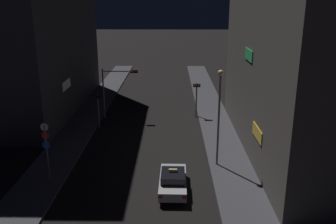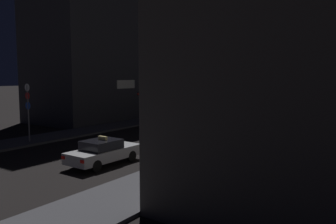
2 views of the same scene
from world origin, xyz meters
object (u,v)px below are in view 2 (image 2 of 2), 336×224
(taxi, at_px, (104,152))
(traffic_light_right_kerb, at_px, (254,101))
(traffic_light_left_kerb, at_px, (141,101))
(sign_pole_left, at_px, (28,107))
(street_lamp_near_block, at_px, (192,76))
(traffic_light_overhead, at_px, (171,86))

(taxi, height_order, traffic_light_right_kerb, traffic_light_right_kerb)
(taxi, height_order, traffic_light_left_kerb, traffic_light_left_kerb)
(sign_pole_left, distance_m, street_lamp_near_block, 12.78)
(taxi, xyz_separation_m, traffic_light_left_kerb, (-7.51, 12.67, 1.76))
(street_lamp_near_block, bearing_deg, traffic_light_left_kerb, 141.10)
(traffic_light_overhead, relative_size, street_lamp_near_block, 0.73)
(taxi, bearing_deg, street_lamp_near_block, 47.98)
(street_lamp_near_block, bearing_deg, traffic_light_overhead, 128.44)
(street_lamp_near_block, bearing_deg, sign_pole_left, -168.00)
(traffic_light_right_kerb, bearing_deg, sign_pole_left, -127.22)
(taxi, bearing_deg, traffic_light_left_kerb, 120.65)
(taxi, relative_size, traffic_light_right_kerb, 1.16)
(street_lamp_near_block, bearing_deg, taxi, -132.02)
(traffic_light_left_kerb, distance_m, sign_pole_left, 11.54)
(taxi, bearing_deg, traffic_light_right_kerb, 80.94)
(traffic_light_overhead, distance_m, street_lamp_near_block, 15.39)
(traffic_light_overhead, height_order, sign_pole_left, traffic_light_overhead)
(traffic_light_left_kerb, distance_m, street_lamp_near_block, 14.29)
(traffic_light_overhead, distance_m, traffic_light_left_kerb, 3.77)
(traffic_light_left_kerb, xyz_separation_m, street_lamp_near_block, (10.96, -8.84, 2.45))
(taxi, xyz_separation_m, street_lamp_near_block, (3.45, 3.83, 4.21))
(taxi, distance_m, sign_pole_left, 9.16)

